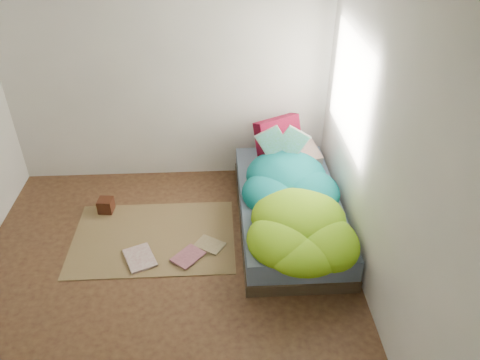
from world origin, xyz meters
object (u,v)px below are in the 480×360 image
bed (289,210)px  wooden_box (106,205)px  pillow_magenta (279,141)px  open_book (283,133)px  floor_book_a (127,262)px  floor_book_b (180,252)px

bed → wooden_box: size_ratio=13.46×
pillow_magenta → open_book: 0.33m
bed → open_book: bearing=94.2°
wooden_box → floor_book_a: 0.88m
bed → floor_book_b: (-1.10, -0.42, -0.14)m
bed → pillow_magenta: pillow_magenta is taller
bed → pillow_magenta: (-0.03, 0.69, 0.42)m
pillow_magenta → wooden_box: size_ratio=3.38×
bed → wooden_box: bed is taller
open_book → wooden_box: 2.02m
open_book → wooden_box: size_ratio=3.00×
open_book → floor_book_b: 1.58m
pillow_magenta → open_book: bearing=-117.3°
bed → wooden_box: bearing=171.5°
pillow_magenta → floor_book_b: bearing=-161.5°
wooden_box → open_book: bearing=4.7°
floor_book_a → bed: bearing=-4.6°
wooden_box → floor_book_b: size_ratio=0.52×
open_book → bed: bearing=-80.9°
bed → open_book: size_ratio=4.49×
open_book → wooden_box: open_book is taller
floor_book_a → floor_book_b: size_ratio=1.19×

